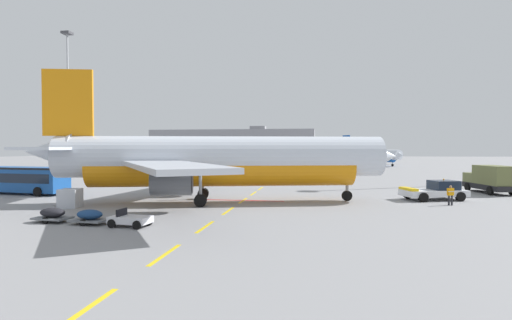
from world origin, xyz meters
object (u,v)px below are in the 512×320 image
(pushback_tug, at_px, (436,191))
(fuel_service_truck, at_px, (490,179))
(apron_shuttle_bus, at_px, (17,178))
(ground_crew_worker, at_px, (450,194))
(airliner_mid_left, at_px, (369,155))
(baggage_train, at_px, (90,216))
(apron_light_mast_near, at_px, (68,87))
(uld_cargo_container, at_px, (70,198))
(airliner_foreground, at_px, (217,160))

(pushback_tug, xyz_separation_m, fuel_service_truck, (7.78, 7.24, 0.74))
(apron_shuttle_bus, xyz_separation_m, ground_crew_worker, (44.75, -2.13, -0.73))
(airliner_mid_left, xyz_separation_m, apron_shuttle_bus, (-47.66, -82.92, -1.21))
(apron_shuttle_bus, distance_m, ground_crew_worker, 44.81)
(baggage_train, height_order, ground_crew_worker, ground_crew_worker)
(pushback_tug, height_order, apron_light_mast_near, apron_light_mast_near)
(apron_shuttle_bus, xyz_separation_m, uld_cargo_container, (12.10, -8.59, -0.95))
(uld_cargo_container, height_order, apron_light_mast_near, apron_light_mast_near)
(baggage_train, relative_size, apron_light_mast_near, 0.31)
(airliner_foreground, bearing_deg, apron_light_mast_near, 136.74)
(baggage_train, bearing_deg, airliner_mid_left, 73.23)
(airliner_foreground, relative_size, baggage_train, 3.96)
(airliner_mid_left, bearing_deg, apron_light_mast_near, -143.55)
(fuel_service_truck, height_order, apron_light_mast_near, apron_light_mast_near)
(pushback_tug, bearing_deg, apron_shuttle_bus, -177.86)
(airliner_foreground, distance_m, ground_crew_worker, 21.27)
(ground_crew_worker, distance_m, uld_cargo_container, 33.29)
(pushback_tug, height_order, ground_crew_worker, pushback_tug)
(fuel_service_truck, xyz_separation_m, apron_light_mast_near, (-69.47, 26.14, 15.82))
(pushback_tug, xyz_separation_m, baggage_train, (-26.48, -17.03, -0.38))
(airliner_mid_left, xyz_separation_m, apron_light_mast_near, (-64.82, -47.87, 14.50))
(baggage_train, bearing_deg, apron_shuttle_bus, 139.60)
(ground_crew_worker, relative_size, apron_light_mast_near, 0.06)
(airliner_mid_left, bearing_deg, pushback_tug, -92.21)
(fuel_service_truck, bearing_deg, ground_crew_worker, -124.39)
(apron_light_mast_near, bearing_deg, airliner_mid_left, 36.45)
(airliner_mid_left, bearing_deg, airliner_foreground, -105.49)
(apron_shuttle_bus, bearing_deg, pushback_tug, 2.14)
(pushback_tug, bearing_deg, baggage_train, -147.25)
(airliner_mid_left, relative_size, baggage_train, 2.72)
(airliner_foreground, relative_size, pushback_tug, 5.25)
(airliner_foreground, distance_m, fuel_service_truck, 31.21)
(pushback_tug, bearing_deg, fuel_service_truck, 42.95)
(airliner_mid_left, distance_m, ground_crew_worker, 85.11)
(fuel_service_truck, height_order, uld_cargo_container, fuel_service_truck)
(airliner_foreground, bearing_deg, ground_crew_worker, 3.56)
(ground_crew_worker, bearing_deg, baggage_train, -153.63)
(airliner_mid_left, relative_size, fuel_service_truck, 3.24)
(airliner_foreground, relative_size, apron_shuttle_bus, 2.81)
(airliner_mid_left, relative_size, ground_crew_worker, 13.41)
(airliner_foreground, height_order, pushback_tug, airliner_foreground)
(airliner_foreground, xyz_separation_m, ground_crew_worker, (21.03, 1.31, -2.93))
(fuel_service_truck, xyz_separation_m, ground_crew_worker, (-7.55, -11.03, -0.63))
(fuel_service_truck, height_order, ground_crew_worker, fuel_service_truck)
(fuel_service_truck, distance_m, ground_crew_worker, 13.38)
(airliner_mid_left, bearing_deg, ground_crew_worker, -91.96)
(airliner_foreground, height_order, apron_light_mast_near, apron_light_mast_near)
(pushback_tug, height_order, baggage_train, pushback_tug)
(airliner_mid_left, xyz_separation_m, fuel_service_truck, (4.65, -74.01, -1.32))
(apron_shuttle_bus, relative_size, ground_crew_worker, 6.93)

